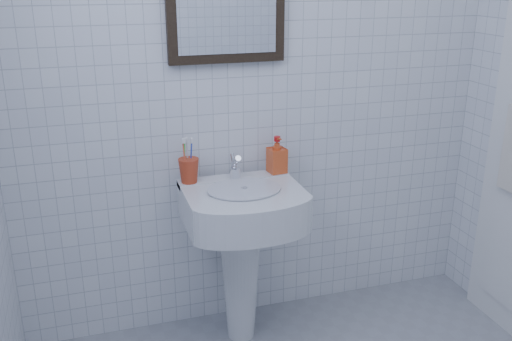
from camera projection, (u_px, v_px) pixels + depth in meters
name	position (u px, v px, depth m)	size (l,w,h in m)	color
wall_back	(258.00, 58.00, 2.47)	(2.20, 0.02, 2.50)	white
washbasin	(241.00, 238.00, 2.48)	(0.49, 0.36, 0.76)	silver
faucet	(235.00, 168.00, 2.47)	(0.05, 0.11, 0.12)	silver
toothbrush_cup	(189.00, 171.00, 2.42)	(0.09, 0.09, 0.10)	#B2371C
soap_dispenser	(277.00, 155.00, 2.53)	(0.07, 0.08, 0.17)	#C13C12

